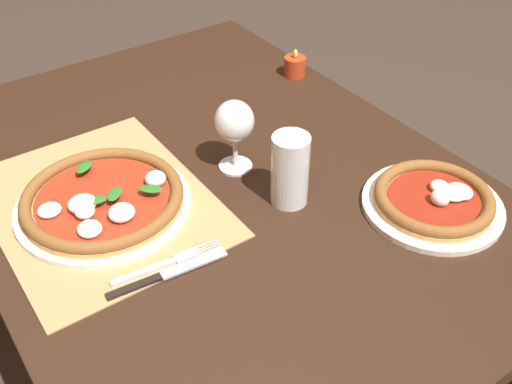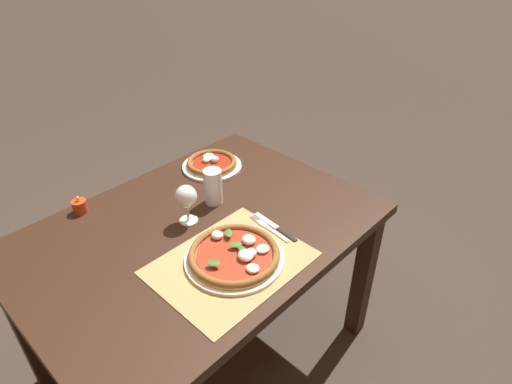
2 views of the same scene
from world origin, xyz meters
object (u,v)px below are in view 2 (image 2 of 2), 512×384
object	(u,v)px
knife	(275,227)
pizza_far	(212,164)
votive_candle	(80,207)
wine_glass	(187,198)
pint_glass	(213,187)
pizza_near	(235,255)
fork	(269,228)

from	to	relation	value
knife	pizza_far	bearing A→B (deg)	75.06
pizza_far	votive_candle	bearing A→B (deg)	168.89
wine_glass	votive_candle	world-z (taller)	wine_glass
pint_glass	votive_candle	world-z (taller)	pint_glass
wine_glass	knife	size ratio (longest dim) A/B	0.72
pizza_near	pizza_far	bearing A→B (deg)	55.45
pizza_far	pint_glass	bearing A→B (deg)	-129.81
fork	wine_glass	bearing A→B (deg)	123.77
knife	fork	bearing A→B (deg)	154.12
wine_glass	knife	world-z (taller)	wine_glass
pizza_near	pizza_far	xyz separation A→B (m)	(0.36, 0.52, -0.00)
pizza_near	pint_glass	xyz separation A→B (m)	(0.18, 0.30, 0.05)
votive_candle	wine_glass	bearing A→B (deg)	-54.34
pint_glass	knife	size ratio (longest dim) A/B	0.67
wine_glass	pint_glass	xyz separation A→B (m)	(0.15, 0.02, -0.04)
wine_glass	knife	xyz separation A→B (m)	(0.19, -0.26, -0.10)
pizza_far	knife	world-z (taller)	pizza_far
wine_glass	pint_glass	world-z (taller)	wine_glass
pint_glass	knife	world-z (taller)	pint_glass
knife	votive_candle	world-z (taller)	votive_candle
pizza_far	fork	world-z (taller)	pizza_far
wine_glass	votive_candle	xyz separation A→B (m)	(-0.25, 0.35, -0.08)
pizza_far	wine_glass	bearing A→B (deg)	-143.90
pint_glass	fork	distance (m)	0.28
pizza_near	votive_candle	bearing A→B (deg)	109.21
pizza_far	knife	distance (m)	0.52
pizza_near	fork	size ratio (longest dim) A/B	1.65
votive_candle	pint_glass	bearing A→B (deg)	-39.15
votive_candle	fork	bearing A→B (deg)	-55.12
fork	votive_candle	distance (m)	0.73
pizza_near	votive_candle	distance (m)	0.67
pizza_far	pizza_near	bearing A→B (deg)	-124.55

